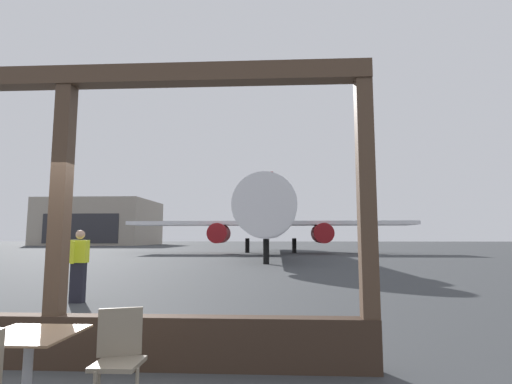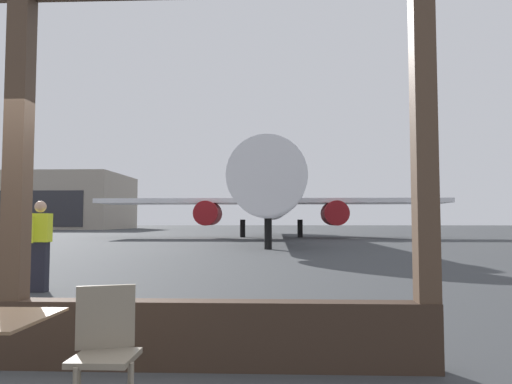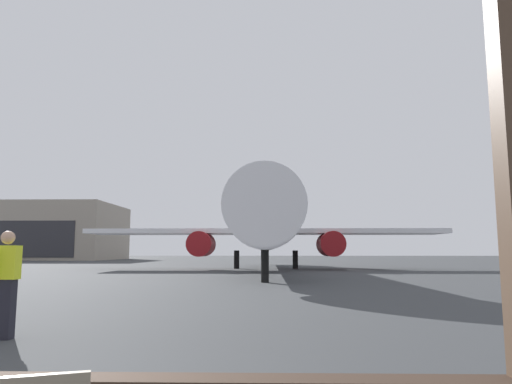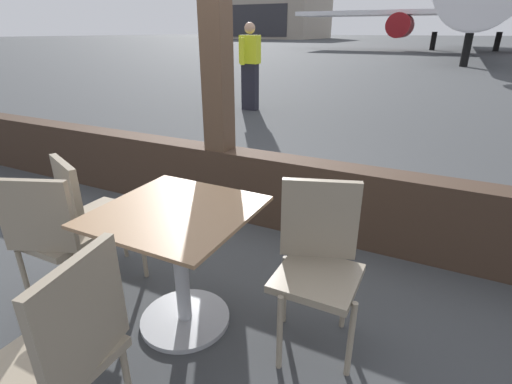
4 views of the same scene
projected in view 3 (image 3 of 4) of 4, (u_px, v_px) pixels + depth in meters
ground_plane at (243, 267)px, 42.58m from camera, size 220.00×220.00×0.00m
airplane at (266, 227)px, 35.34m from camera, size 28.05×34.64×10.04m
ground_crew_worker at (5, 282)px, 7.64m from camera, size 0.40×0.56×1.74m
distant_hangar at (54, 232)px, 80.77m from camera, size 21.20×18.09×9.38m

